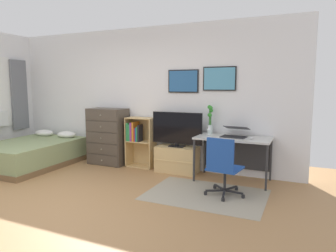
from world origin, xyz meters
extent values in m
plane|color=#A87A4C|center=(0.00, 0.00, 0.00)|extent=(7.20, 7.20, 0.00)
cube|color=white|center=(0.00, 2.43, 1.35)|extent=(6.12, 0.06, 2.70)
cube|color=black|center=(0.87, 2.38, 1.66)|extent=(0.59, 0.02, 0.42)
cube|color=#285B93|center=(0.87, 2.37, 1.66)|extent=(0.55, 0.01, 0.38)
cube|color=black|center=(1.55, 2.38, 1.70)|extent=(0.59, 0.02, 0.42)
cube|color=#4C93B7|center=(1.55, 2.37, 1.70)|extent=(0.55, 0.01, 0.38)
cube|color=slate|center=(-2.94, 1.99, 1.38)|extent=(0.05, 0.40, 1.54)
cube|color=#9E937F|center=(1.70, 1.23, 0.00)|extent=(1.70, 1.20, 0.01)
cube|color=brown|center=(-2.00, 1.39, 0.05)|extent=(1.48, 1.98, 0.10)
cube|color=#8C9E6B|center=(-2.00, 1.39, 0.29)|extent=(1.43, 1.94, 0.38)
ellipsoid|color=white|center=(-2.34, 2.09, 0.54)|extent=(0.45, 0.30, 0.14)
ellipsoid|color=white|center=(-1.72, 2.11, 0.54)|extent=(0.45, 0.30, 0.14)
cube|color=#4C4238|center=(-0.67, 2.16, 0.56)|extent=(0.78, 0.42, 1.13)
cube|color=#493F35|center=(-0.67, 1.94, 0.12)|extent=(0.74, 0.01, 0.20)
sphere|color=#A59E8C|center=(-0.67, 1.93, 0.12)|extent=(0.03, 0.03, 0.03)
cube|color=#493F35|center=(-0.67, 1.94, 0.34)|extent=(0.74, 0.01, 0.20)
sphere|color=#A59E8C|center=(-0.67, 1.93, 0.34)|extent=(0.03, 0.03, 0.03)
cube|color=#493F35|center=(-0.67, 1.94, 0.56)|extent=(0.74, 0.01, 0.20)
sphere|color=#A59E8C|center=(-0.67, 1.93, 0.56)|extent=(0.03, 0.03, 0.03)
cube|color=#493F35|center=(-0.67, 1.94, 0.79)|extent=(0.74, 0.01, 0.20)
sphere|color=#A59E8C|center=(-0.67, 1.93, 0.79)|extent=(0.03, 0.03, 0.03)
cube|color=#493F35|center=(-0.67, 1.94, 1.01)|extent=(0.74, 0.01, 0.20)
sphere|color=#A59E8C|center=(-0.67, 1.93, 1.01)|extent=(0.03, 0.03, 0.03)
cube|color=tan|center=(-0.21, 2.22, 0.49)|extent=(0.02, 0.30, 0.97)
cube|color=tan|center=(0.32, 2.22, 0.49)|extent=(0.02, 0.30, 0.97)
cube|color=tan|center=(0.05, 2.22, 0.01)|extent=(0.55, 0.30, 0.02)
cube|color=tan|center=(0.05, 2.22, 0.50)|extent=(0.52, 0.30, 0.02)
cube|color=tan|center=(0.05, 2.22, 0.96)|extent=(0.52, 0.30, 0.02)
cube|color=tan|center=(0.05, 2.37, 0.49)|extent=(0.55, 0.01, 0.97)
cube|color=#2D8C4C|center=(-0.18, 2.17, 0.69)|extent=(0.04, 0.17, 0.35)
cube|color=#2D8C4C|center=(-0.13, 2.16, 0.68)|extent=(0.04, 0.17, 0.32)
cube|color=#8C388C|center=(-0.10, 2.18, 0.70)|extent=(0.04, 0.20, 0.36)
cube|color=orange|center=(-0.05, 2.20, 0.70)|extent=(0.04, 0.24, 0.37)
cube|color=red|center=(-0.01, 2.18, 0.65)|extent=(0.02, 0.20, 0.26)
cube|color=#1E519E|center=(0.01, 2.18, 0.65)|extent=(0.02, 0.21, 0.27)
cube|color=#2D8C4C|center=(0.04, 2.17, 0.66)|extent=(0.02, 0.18, 0.29)
cube|color=black|center=(0.07, 2.17, 0.68)|extent=(0.03, 0.17, 0.32)
cube|color=tan|center=(0.85, 2.17, 0.24)|extent=(0.76, 0.40, 0.48)
cube|color=tan|center=(0.85, 1.97, 0.24)|extent=(0.76, 0.01, 0.02)
cube|color=black|center=(0.85, 2.15, 0.49)|extent=(0.28, 0.16, 0.02)
cube|color=black|center=(0.85, 2.15, 0.52)|extent=(0.06, 0.04, 0.05)
cube|color=black|center=(0.85, 2.15, 0.82)|extent=(0.96, 0.02, 0.58)
cube|color=black|center=(0.85, 2.14, 0.82)|extent=(0.93, 0.01, 0.55)
cube|color=silver|center=(1.90, 2.05, 0.72)|extent=(1.21, 0.64, 0.03)
cube|color=#2D2D30|center=(1.32, 1.76, 0.35)|extent=(0.03, 0.03, 0.71)
cube|color=#2D2D30|center=(2.47, 1.76, 0.35)|extent=(0.03, 0.03, 0.71)
cube|color=#2D2D30|center=(1.32, 2.34, 0.35)|extent=(0.03, 0.03, 0.71)
cube|color=#2D2D30|center=(2.47, 2.34, 0.35)|extent=(0.03, 0.03, 0.71)
cube|color=#2D2D30|center=(1.90, 2.36, 0.39)|extent=(1.15, 0.02, 0.50)
cylinder|color=#232326|center=(2.22, 1.31, 0.03)|extent=(0.05, 0.05, 0.05)
cube|color=#232326|center=(2.08, 1.33, 0.07)|extent=(0.28, 0.07, 0.02)
cylinder|color=#232326|center=(2.06, 1.60, 0.03)|extent=(0.05, 0.05, 0.05)
cube|color=#232326|center=(2.00, 1.48, 0.07)|extent=(0.15, 0.27, 0.02)
cylinder|color=#232326|center=(1.74, 1.55, 0.03)|extent=(0.05, 0.05, 0.05)
cube|color=#232326|center=(1.84, 1.45, 0.07)|extent=(0.22, 0.22, 0.02)
cylinder|color=#232326|center=(1.69, 1.22, 0.03)|extent=(0.05, 0.05, 0.05)
cube|color=#232326|center=(1.82, 1.29, 0.07)|extent=(0.26, 0.16, 0.02)
cylinder|color=#232326|center=(1.99, 1.08, 0.03)|extent=(0.05, 0.05, 0.05)
cube|color=#232326|center=(1.97, 1.21, 0.07)|extent=(0.08, 0.28, 0.02)
cylinder|color=#232326|center=(1.94, 1.35, 0.23)|extent=(0.04, 0.04, 0.30)
cube|color=#1E479E|center=(1.94, 1.35, 0.40)|extent=(0.50, 0.50, 0.03)
cube|color=#1E479E|center=(1.91, 1.15, 0.64)|extent=(0.40, 0.09, 0.45)
cube|color=#333338|center=(1.90, 2.06, 0.75)|extent=(0.42, 0.30, 0.01)
cube|color=black|center=(1.90, 2.05, 0.75)|extent=(0.39, 0.28, 0.00)
cube|color=#333338|center=(1.91, 2.23, 0.88)|extent=(0.42, 0.28, 0.08)
cube|color=navy|center=(1.91, 2.22, 0.88)|extent=(0.40, 0.26, 0.07)
ellipsoid|color=silver|center=(2.19, 2.00, 0.76)|extent=(0.06, 0.10, 0.03)
cylinder|color=silver|center=(1.44, 2.25, 0.82)|extent=(0.09, 0.09, 0.16)
cylinder|color=#3D8438|center=(1.44, 2.25, 0.99)|extent=(0.01, 0.01, 0.41)
sphere|color=#308B2C|center=(1.44, 2.25, 1.20)|extent=(0.07, 0.07, 0.07)
cylinder|color=#3D8438|center=(1.45, 2.27, 0.97)|extent=(0.01, 0.01, 0.36)
sphere|color=#308B2C|center=(1.45, 2.27, 1.15)|extent=(0.07, 0.07, 0.07)
cylinder|color=#3D8438|center=(1.42, 2.26, 1.00)|extent=(0.01, 0.01, 0.42)
sphere|color=#308B2C|center=(1.42, 2.26, 1.21)|extent=(0.07, 0.07, 0.07)
cylinder|color=#3D8438|center=(1.43, 2.24, 0.93)|extent=(0.01, 0.01, 0.29)
sphere|color=#308B2C|center=(1.43, 2.24, 1.08)|extent=(0.07, 0.07, 0.07)
cylinder|color=#3D8438|center=(1.44, 2.23, 0.93)|extent=(0.01, 0.01, 0.28)
sphere|color=#308B2C|center=(1.44, 2.23, 1.07)|extent=(0.07, 0.07, 0.07)
cylinder|color=silver|center=(1.50, 2.00, 0.74)|extent=(0.06, 0.06, 0.01)
cylinder|color=silver|center=(1.50, 2.00, 0.80)|extent=(0.01, 0.01, 0.10)
cone|color=silver|center=(1.50, 2.00, 0.88)|extent=(0.07, 0.07, 0.07)
camera|label=1|loc=(2.98, -2.92, 1.58)|focal=32.82mm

